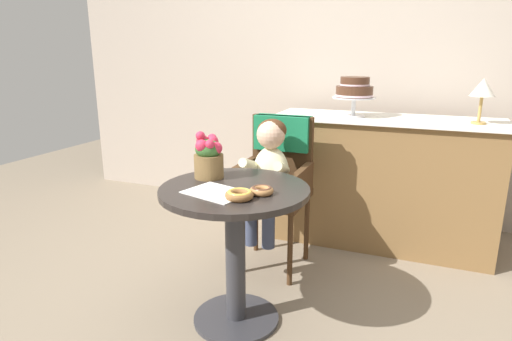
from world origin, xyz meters
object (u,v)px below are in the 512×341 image
object	(u,v)px
seated_child	(269,167)
cafe_table	(235,229)
flower_vase	(209,156)
wicker_chair	(277,167)
donut_mid	(262,190)
donut_front	(239,194)
tiered_cake_stand	(354,90)
table_lamp	(483,89)

from	to	relation	value
seated_child	cafe_table	bearing A→B (deg)	-86.77
flower_vase	wicker_chair	bearing A→B (deg)	75.42
wicker_chair	seated_child	xyz separation A→B (m)	(0.00, -0.16, 0.04)
seated_child	donut_mid	world-z (taller)	seated_child
cafe_table	flower_vase	bearing A→B (deg)	151.34
seated_child	donut_front	xyz separation A→B (m)	(0.12, -0.71, 0.06)
donut_mid	tiered_cake_stand	bearing A→B (deg)	82.88
donut_mid	tiered_cake_stand	world-z (taller)	tiered_cake_stand
cafe_table	wicker_chair	world-z (taller)	wicker_chair
cafe_table	donut_front	xyz separation A→B (m)	(0.09, -0.15, 0.23)
donut_front	tiered_cake_stand	bearing A→B (deg)	80.83
table_lamp	seated_child	bearing A→B (deg)	-148.28
flower_vase	donut_mid	bearing A→B (deg)	-23.46
wicker_chair	flower_vase	size ratio (longest dim) A/B	3.97
seated_child	donut_mid	distance (m)	0.64
table_lamp	donut_mid	bearing A→B (deg)	-126.12
donut_mid	tiered_cake_stand	xyz separation A→B (m)	(0.17, 1.35, 0.34)
donut_front	tiered_cake_stand	world-z (taller)	tiered_cake_stand
donut_front	tiered_cake_stand	size ratio (longest dim) A/B	0.42
flower_vase	cafe_table	bearing A→B (deg)	-28.66
cafe_table	donut_mid	xyz separation A→B (m)	(0.16, -0.05, 0.23)
wicker_chair	flower_vase	xyz separation A→B (m)	(-0.16, -0.61, 0.20)
cafe_table	table_lamp	world-z (taller)	table_lamp
flower_vase	tiered_cake_stand	xyz separation A→B (m)	(0.52, 1.20, 0.25)
seated_child	donut_front	size ratio (longest dim) A/B	5.75
cafe_table	table_lamp	xyz separation A→B (m)	(1.12, 1.27, 0.61)
flower_vase	table_lamp	size ratio (longest dim) A/B	0.84
wicker_chair	donut_front	bearing A→B (deg)	-79.80
flower_vase	table_lamp	bearing A→B (deg)	41.71
cafe_table	flower_vase	world-z (taller)	flower_vase
donut_front	table_lamp	size ratio (longest dim) A/B	0.44
flower_vase	table_lamp	world-z (taller)	table_lamp
tiered_cake_stand	donut_mid	bearing A→B (deg)	-97.12
tiered_cake_stand	donut_front	bearing A→B (deg)	-99.17
tiered_cake_stand	wicker_chair	bearing A→B (deg)	-121.43
tiered_cake_stand	table_lamp	xyz separation A→B (m)	(0.79, -0.03, 0.03)
flower_vase	seated_child	bearing A→B (deg)	70.78
cafe_table	donut_front	bearing A→B (deg)	-58.29
donut_mid	wicker_chair	bearing A→B (deg)	103.87
donut_front	table_lamp	distance (m)	1.79
seated_child	flower_vase	distance (m)	0.51
donut_front	cafe_table	bearing A→B (deg)	121.71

